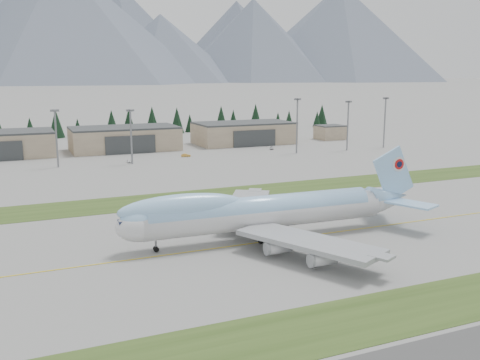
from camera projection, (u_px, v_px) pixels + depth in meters
name	position (u px, v px, depth m)	size (l,w,h in m)	color
ground	(329.00, 233.00, 117.82)	(7000.00, 7000.00, 0.00)	slate
grass_strip_near	(461.00, 298.00, 83.56)	(400.00, 14.00, 0.08)	#2F4719
grass_strip_far	(246.00, 192.00, 158.39)	(400.00, 18.00, 0.08)	#2F4719
taxiway_line_main	(329.00, 233.00, 117.82)	(400.00, 0.40, 0.02)	gold
boeing_747_freighter	(263.00, 211.00, 112.51)	(69.56, 60.32, 18.41)	silver
hangar_center	(125.00, 138.00, 246.11)	(48.00, 26.60, 10.80)	gray
hangar_right	(244.00, 133.00, 269.29)	(48.00, 26.60, 10.80)	gray
control_shed	(330.00, 132.00, 287.22)	(14.00, 12.00, 7.60)	gray
floodlight_masts	(258.00, 119.00, 227.38)	(151.09, 7.81, 24.14)	slate
service_vehicle_a	(129.00, 163.00, 211.76)	(1.38, 3.42, 1.17)	silver
service_vehicle_b	(186.00, 157.00, 226.88)	(1.41, 4.00, 1.32)	gold
service_vehicle_c	(272.00, 149.00, 249.13)	(1.67, 4.12, 1.19)	#9C9CA0
conifer_belt	(121.00, 123.00, 305.32)	(270.00, 16.45, 16.67)	black
mountain_ridge_front	(3.00, 24.00, 2034.63)	(4309.94, 1274.64, 477.72)	#525D6E
mountain_ridge_rear	(37.00, 31.00, 2720.02)	(4412.04, 1068.75, 534.38)	#525D6E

